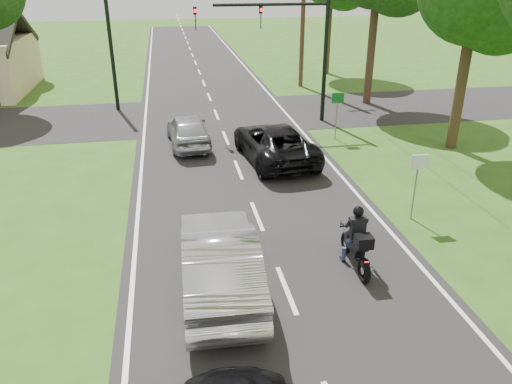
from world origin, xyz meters
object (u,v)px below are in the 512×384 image
silver_sedan (220,260)px  sign_green (337,105)px  motorcycle_rider (357,244)px  silver_suv (188,130)px  sign_white (418,171)px  utility_pole_far (303,4)px  dark_suv (275,142)px  traffic_signal (289,37)px

silver_sedan → sign_green: (6.47, 10.66, 0.77)m
motorcycle_rider → sign_green: sign_green is taller
silver_suv → sign_white: (6.42, -8.29, 0.89)m
utility_pole_far → sign_green: (-1.30, -11.02, -3.49)m
utility_pole_far → sign_white: 19.39m
silver_suv → utility_pole_far: size_ratio=0.41×
silver_suv → sign_white: size_ratio=1.93×
motorcycle_rider → dark_suv: motorcycle_rider is taller
motorcycle_rider → sign_white: (2.71, 2.32, 0.91)m
motorcycle_rider → traffic_signal: 13.84m
dark_suv → motorcycle_rider: bearing=86.8°
dark_suv → silver_sedan: bearing=63.7°
motorcycle_rider → silver_sedan: size_ratio=0.41×
motorcycle_rider → traffic_signal: (1.35, 13.34, 3.45)m
motorcycle_rider → dark_suv: size_ratio=0.39×
traffic_signal → utility_pole_far: utility_pole_far is taller
traffic_signal → sign_green: bearing=-62.6°
silver_sedan → traffic_signal: size_ratio=0.78×
silver_suv → utility_pole_far: bearing=-130.2°
silver_sedan → utility_pole_far: (7.77, 21.68, 4.25)m
silver_sedan → silver_suv: silver_sedan is taller
sign_white → sign_green: bearing=88.6°
motorcycle_rider → traffic_signal: size_ratio=0.32×
motorcycle_rider → silver_sedan: 3.58m
sign_white → sign_green: size_ratio=1.00×
dark_suv → sign_green: 4.03m
silver_sedan → sign_white: 6.86m
silver_suv → silver_sedan: bearing=87.0°
silver_sedan → silver_suv: bearing=-87.5°
silver_suv → traffic_signal: traffic_signal is taller
silver_sedan → sign_white: size_ratio=2.34×
sign_white → sign_green: (0.20, 8.00, 0.00)m
silver_suv → sign_green: size_ratio=1.93×
motorcycle_rider → sign_green: size_ratio=0.96×
traffic_signal → sign_green: (1.56, -3.02, -2.54)m
dark_suv → sign_white: sign_white is taller
dark_suv → traffic_signal: bearing=-114.5°
silver_suv → sign_white: sign_white is taller
traffic_signal → utility_pole_far: size_ratio=0.64×
silver_sedan → traffic_signal: (4.91, 13.68, 3.30)m
motorcycle_rider → sign_green: 10.76m
motorcycle_rider → dark_suv: (-0.39, 8.18, 0.05)m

